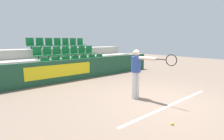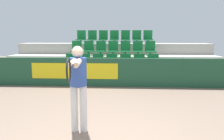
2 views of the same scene
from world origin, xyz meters
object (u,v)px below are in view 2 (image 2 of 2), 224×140
object	(u,v)px
stadium_chair_12	(138,49)
stadium_chair_19	(137,38)
stadium_chair_1	(84,63)
stadium_chair_16	(103,38)
stadium_chair_3	(112,63)
stadium_chair_14	(81,38)
stadium_chair_7	(76,49)
stadium_chair_8	(89,49)
stadium_chair_11	(125,49)
stadium_chair_0	(71,63)
stadium_chair_6	(153,63)
stadium_chair_2	(98,63)
stadium_chair_4	(125,63)
stadium_chair_5	(139,63)
stadium_chair_15	(92,38)
stadium_chair_17	(114,38)
stadium_chair_20	(148,38)
tennis_player	(78,81)
stadium_chair_13	(150,49)
stadium_chair_9	(101,49)
stadium_chair_18	(125,38)
stadium_chair_10	(113,49)

from	to	relation	value
stadium_chair_12	stadium_chair_19	bearing A→B (deg)	90.00
stadium_chair_1	stadium_chair_16	size ratio (longest dim) A/B	1.00
stadium_chair_3	stadium_chair_14	xyz separation A→B (m)	(-1.58, 2.13, 0.94)
stadium_chair_3	stadium_chair_7	world-z (taller)	stadium_chair_7
stadium_chair_16	stadium_chair_19	distance (m)	1.58
stadium_chair_8	stadium_chair_11	bearing A→B (deg)	0.00
stadium_chair_0	stadium_chair_3	bearing A→B (deg)	0.00
stadium_chair_6	stadium_chair_12	world-z (taller)	stadium_chair_12
stadium_chair_2	stadium_chair_19	xyz separation A→B (m)	(1.58, 2.13, 0.94)
stadium_chair_4	stadium_chair_12	world-z (taller)	stadium_chair_12
stadium_chair_0	stadium_chair_5	xyz separation A→B (m)	(2.63, 0.00, 0.00)
stadium_chair_5	stadium_chair_8	size ratio (longest dim) A/B	1.00
stadium_chair_11	stadium_chair_15	xyz separation A→B (m)	(-1.58, 1.06, 0.47)
stadium_chair_7	stadium_chair_14	xyz separation A→B (m)	(0.00, 1.06, 0.47)
stadium_chair_7	stadium_chair_15	bearing A→B (deg)	63.66
stadium_chair_11	stadium_chair_17	xyz separation A→B (m)	(-0.53, 1.06, 0.47)
stadium_chair_6	stadium_chair_17	bearing A→B (deg)	126.61
stadium_chair_6	stadium_chair_11	size ratio (longest dim) A/B	1.00
stadium_chair_11	stadium_chair_15	size ratio (longest dim) A/B	1.00
stadium_chair_11	stadium_chair_20	distance (m)	1.57
stadium_chair_2	tennis_player	size ratio (longest dim) A/B	0.38
stadium_chair_7	stadium_chair_13	xyz separation A→B (m)	(3.16, 0.00, 0.00)
stadium_chair_2	stadium_chair_15	size ratio (longest dim) A/B	1.00
stadium_chair_5	stadium_chair_11	distance (m)	1.28
stadium_chair_9	stadium_chair_16	world-z (taller)	stadium_chair_16
stadium_chair_6	stadium_chair_1	bearing A→B (deg)	180.00
stadium_chair_0	stadium_chair_17	size ratio (longest dim) A/B	1.00
stadium_chair_1	stadium_chair_4	xyz separation A→B (m)	(1.58, 0.00, 0.00)
stadium_chair_18	stadium_chair_20	distance (m)	1.05
stadium_chair_3	stadium_chair_18	distance (m)	2.38
stadium_chair_6	stadium_chair_11	bearing A→B (deg)	134.72
stadium_chair_13	stadium_chair_4	bearing A→B (deg)	-134.72
stadium_chair_4	stadium_chair_17	distance (m)	2.38
stadium_chair_10	stadium_chair_11	size ratio (longest dim) A/B	1.00
stadium_chair_16	stadium_chair_1	bearing A→B (deg)	-103.91
stadium_chair_8	stadium_chair_18	xyz separation A→B (m)	(1.58, 1.06, 0.47)
stadium_chair_15	stadium_chair_17	distance (m)	1.05
stadium_chair_0	stadium_chair_3	xyz separation A→B (m)	(1.58, 0.00, 0.00)
stadium_chair_2	tennis_player	bearing A→B (deg)	-87.49
stadium_chair_1	stadium_chair_11	distance (m)	1.96
stadium_chair_14	stadium_chair_18	bearing A→B (deg)	0.00
stadium_chair_9	stadium_chair_15	world-z (taller)	stadium_chair_15
stadium_chair_9	stadium_chair_18	xyz separation A→B (m)	(1.05, 1.06, 0.47)
stadium_chair_7	stadium_chair_19	xyz separation A→B (m)	(2.63, 1.06, 0.47)
stadium_chair_15	stadium_chair_16	bearing A→B (deg)	0.00
stadium_chair_2	stadium_chair_4	bearing A→B (deg)	0.00
stadium_chair_15	tennis_player	bearing A→B (deg)	-83.75
stadium_chair_7	stadium_chair_18	bearing A→B (deg)	26.79
stadium_chair_13	stadium_chair_14	bearing A→B (deg)	161.40
tennis_player	stadium_chair_10	bearing A→B (deg)	80.07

